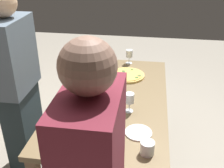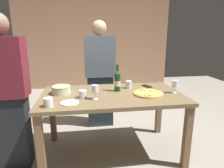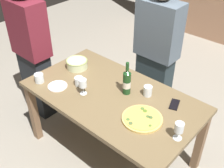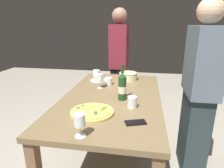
% 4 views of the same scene
% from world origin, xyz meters
% --- Properties ---
extents(ground_plane, '(8.00, 8.00, 0.00)m').
position_xyz_m(ground_plane, '(0.00, 0.00, 0.00)').
color(ground_plane, gray).
extents(dining_table, '(1.60, 0.90, 0.75)m').
position_xyz_m(dining_table, '(0.00, 0.00, 0.66)').
color(dining_table, brown).
rests_on(dining_table, ground).
extents(brick_wall_back, '(4.01, 0.16, 2.77)m').
position_xyz_m(brick_wall_back, '(0.00, 3.20, 1.39)').
color(brick_wall_back, tan).
rests_on(brick_wall_back, ground).
extents(pizza, '(0.33, 0.33, 0.03)m').
position_xyz_m(pizza, '(0.40, -0.09, 0.76)').
color(pizza, '#E0B962').
rests_on(pizza, dining_table).
extents(serving_bowl, '(0.22, 0.22, 0.09)m').
position_xyz_m(serving_bowl, '(-0.57, 0.10, 0.80)').
color(serving_bowl, beige).
rests_on(serving_bowl, dining_table).
extents(wine_bottle, '(0.07, 0.07, 0.32)m').
position_xyz_m(wine_bottle, '(0.08, 0.11, 0.87)').
color(wine_bottle, '#1A431D').
rests_on(wine_bottle, dining_table).
extents(wine_glass_near_pizza, '(0.07, 0.07, 0.15)m').
position_xyz_m(wine_glass_near_pizza, '(-0.20, -0.16, 0.86)').
color(wine_glass_near_pizza, white).
rests_on(wine_glass_near_pizza, dining_table).
extents(wine_glass_by_bottle, '(0.07, 0.07, 0.15)m').
position_xyz_m(wine_glass_by_bottle, '(0.72, -0.07, 0.85)').
color(wine_glass_by_bottle, white).
rests_on(wine_glass_by_bottle, dining_table).
extents(cup_amber, '(0.08, 0.08, 0.09)m').
position_xyz_m(cup_amber, '(0.24, 0.21, 0.80)').
color(cup_amber, white).
rests_on(cup_amber, dining_table).
extents(cup_ceramic, '(0.08, 0.08, 0.08)m').
position_xyz_m(cup_ceramic, '(-0.33, -0.09, 0.79)').
color(cup_ceramic, white).
rests_on(cup_ceramic, dining_table).
extents(cup_spare, '(0.09, 0.09, 0.09)m').
position_xyz_m(cup_spare, '(-0.65, -0.31, 0.79)').
color(cup_spare, white).
rests_on(cup_spare, dining_table).
extents(side_plate, '(0.18, 0.18, 0.01)m').
position_xyz_m(side_plate, '(-0.46, -0.25, 0.76)').
color(side_plate, white).
rests_on(side_plate, dining_table).
extents(cell_phone, '(0.11, 0.16, 0.01)m').
position_xyz_m(cell_phone, '(0.50, 0.25, 0.76)').
color(cell_phone, black).
rests_on(cell_phone, dining_table).
extents(person_host, '(0.45, 0.24, 1.61)m').
position_xyz_m(person_host, '(-0.07, 0.79, 0.81)').
color(person_host, '#253439').
rests_on(person_host, ground).
extents(person_guest_left, '(0.43, 0.24, 1.61)m').
position_xyz_m(person_guest_left, '(-1.10, -0.08, 0.81)').
color(person_guest_left, black).
rests_on(person_guest_left, ground).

